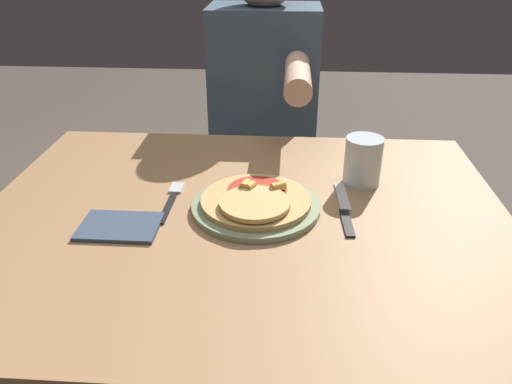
{
  "coord_description": "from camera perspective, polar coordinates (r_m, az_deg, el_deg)",
  "views": [
    {
      "loc": [
        0.08,
        -0.86,
        1.25
      ],
      "look_at": [
        0.02,
        0.03,
        0.78
      ],
      "focal_mm": 35.0,
      "sensor_mm": 36.0,
      "label": 1
    }
  ],
  "objects": [
    {
      "name": "knife",
      "position": [
        1.04,
        10.08,
        -1.91
      ],
      "size": [
        0.03,
        0.22,
        0.0
      ],
      "color": "black",
      "rests_on": "dining_table"
    },
    {
      "name": "person_diner",
      "position": [
        1.66,
        0.98,
        8.97
      ],
      "size": [
        0.34,
        0.52,
        1.22
      ],
      "color": "#2D2D38",
      "rests_on": "ground_plane"
    },
    {
      "name": "fork",
      "position": [
        1.08,
        -9.62,
        -0.8
      ],
      "size": [
        0.03,
        0.18,
        0.0
      ],
      "color": "black",
      "rests_on": "dining_table"
    },
    {
      "name": "plate",
      "position": [
        1.03,
        -0.0,
        -1.62
      ],
      "size": [
        0.27,
        0.27,
        0.01
      ],
      "color": "gray",
      "rests_on": "dining_table"
    },
    {
      "name": "napkin",
      "position": [
        1.0,
        -15.32,
        -3.81
      ],
      "size": [
        0.15,
        0.11,
        0.01
      ],
      "color": "#38475B",
      "rests_on": "dining_table"
    },
    {
      "name": "dining_table",
      "position": [
        1.07,
        -1.42,
        -7.82
      ],
      "size": [
        1.08,
        0.86,
        0.74
      ],
      "color": "#9E754C",
      "rests_on": "ground_plane"
    },
    {
      "name": "drinking_glass",
      "position": [
        1.14,
        12.12,
        3.49
      ],
      "size": [
        0.08,
        0.08,
        0.11
      ],
      "color": "silver",
      "rests_on": "dining_table"
    },
    {
      "name": "pizza",
      "position": [
        1.02,
        -0.01,
        -0.93
      ],
      "size": [
        0.23,
        0.23,
        0.04
      ],
      "color": "tan",
      "rests_on": "plate"
    }
  ]
}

